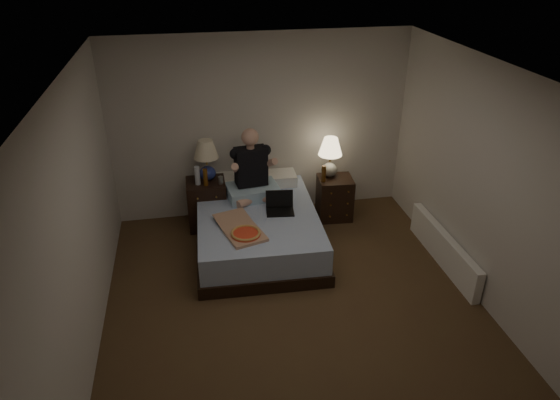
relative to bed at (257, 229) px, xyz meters
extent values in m
cube|color=brown|center=(0.22, -1.30, -0.25)|extent=(4.00, 4.50, 0.00)
cube|color=white|center=(0.22, -1.30, 2.25)|extent=(4.00, 4.50, 0.00)
cube|color=silver|center=(0.22, 0.95, 1.00)|extent=(4.00, 0.00, 2.50)
cube|color=silver|center=(0.22, -3.55, 1.00)|extent=(4.00, 0.00, 2.50)
cube|color=silver|center=(-1.78, -1.30, 1.00)|extent=(0.00, 4.50, 2.50)
cube|color=silver|center=(2.22, -1.30, 1.00)|extent=(0.00, 4.50, 2.50)
cube|color=#6084C0|center=(0.00, 0.00, 0.00)|extent=(1.55, 2.02, 0.49)
cube|color=black|center=(-0.59, 0.63, 0.09)|extent=(0.51, 0.46, 0.66)
cube|color=black|center=(1.17, 0.53, 0.05)|extent=(0.49, 0.45, 0.60)
cylinder|color=silver|center=(-0.69, 0.57, 0.54)|extent=(0.07, 0.07, 0.25)
cylinder|color=#AFAEAA|center=(-0.40, 0.54, 0.47)|extent=(0.07, 0.07, 0.10)
cylinder|color=#62390E|center=(-0.59, 0.52, 0.53)|extent=(0.06, 0.06, 0.23)
cylinder|color=#532E0B|center=(0.98, 0.47, 0.47)|extent=(0.06, 0.06, 0.23)
cube|color=white|center=(2.15, -0.80, -0.05)|extent=(0.10, 1.60, 0.40)
camera|label=1|loc=(-0.73, -5.36, 3.31)|focal=32.00mm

